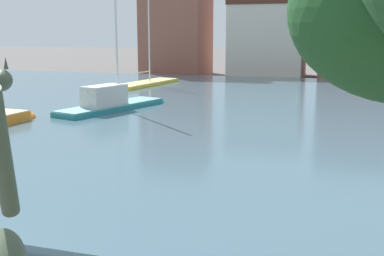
{
  "coord_description": "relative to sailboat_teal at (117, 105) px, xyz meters",
  "views": [
    {
      "loc": [
        4.29,
        -1.68,
        4.61
      ],
      "look_at": [
        0.59,
        10.08,
        2.2
      ],
      "focal_mm": 45.25,
      "sensor_mm": 36.0,
      "label": 1
    }
  ],
  "objects": [
    {
      "name": "townhouse_tall_gabled",
      "position": [
        14.18,
        28.78,
        4.53
      ],
      "size": [
        9.07,
        7.02,
        10.21
      ],
      "color": "#8E5142",
      "rests_on": "ground"
    },
    {
      "name": "sailboat_yellow",
      "position": [
        -3.34,
        13.32,
        -0.23
      ],
      "size": [
        3.12,
        9.59,
        8.37
      ],
      "color": "gold",
      "rests_on": "ground"
    },
    {
      "name": "townhouse_corner_house",
      "position": [
        -6.16,
        28.06,
        5.45
      ],
      "size": [
        7.1,
        6.38,
        12.05
      ],
      "color": "#8E5142",
      "rests_on": "ground"
    },
    {
      "name": "townhouse_narrow_midrow",
      "position": [
        4.25,
        28.55,
        3.6
      ],
      "size": [
        7.91,
        7.42,
        8.35
      ],
      "color": "beige",
      "rests_on": "ground"
    },
    {
      "name": "harbor_water",
      "position": [
        8.04,
        3.04,
        -0.4
      ],
      "size": [
        84.83,
        40.35,
        0.38
      ],
      "primitive_type": "cube",
      "color": "#476675",
      "rests_on": "ground"
    },
    {
      "name": "sailboat_teal",
      "position": [
        0.0,
        0.0,
        0.0
      ],
      "size": [
        3.88,
        8.58,
        8.64
      ],
      "color": "teal",
      "rests_on": "ground"
    }
  ]
}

